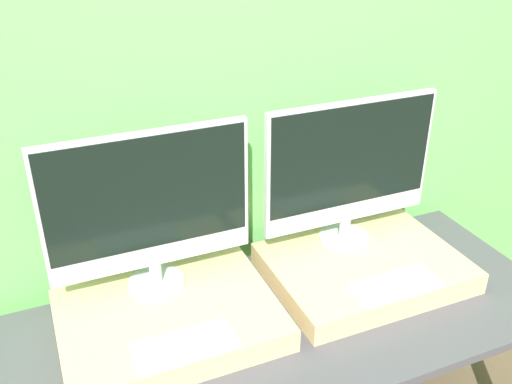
% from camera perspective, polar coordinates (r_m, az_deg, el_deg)
% --- Properties ---
extents(wall_back, '(8.00, 0.04, 2.60)m').
position_cam_1_polar(wall_back, '(1.96, -2.41, 8.16)').
color(wall_back, '#66B75B').
rests_on(wall_back, ground_plane).
extents(workbench, '(1.84, 0.75, 0.74)m').
position_cam_1_polar(workbench, '(1.93, 2.85, -14.07)').
color(workbench, '#47474C').
rests_on(workbench, ground_plane).
extents(wooden_riser_left, '(0.66, 0.49, 0.08)m').
position_cam_1_polar(wooden_riser_left, '(1.83, -8.67, -12.52)').
color(wooden_riser_left, '#D6B77F').
rests_on(wooden_riser_left, workbench).
extents(monitor_left, '(0.64, 0.18, 0.53)m').
position_cam_1_polar(monitor_left, '(1.76, -10.65, -1.46)').
color(monitor_left, silver).
rests_on(monitor_left, wooden_riser_left).
extents(keyboard_left, '(0.29, 0.12, 0.01)m').
position_cam_1_polar(keyboard_left, '(1.67, -7.13, -14.92)').
color(keyboard_left, silver).
rests_on(keyboard_left, wooden_riser_left).
extents(wooden_riser_right, '(0.66, 0.49, 0.08)m').
position_cam_1_polar(wooden_riser_right, '(2.07, 10.75, -7.44)').
color(wooden_riser_right, '#D6B77F').
rests_on(wooden_riser_right, workbench).
extents(monitor_right, '(0.64, 0.18, 0.53)m').
position_cam_1_polar(monitor_right, '(2.01, 9.38, 2.41)').
color(monitor_right, silver).
rests_on(monitor_right, wooden_riser_right).
extents(keyboard_right, '(0.29, 0.12, 0.01)m').
position_cam_1_polar(keyboard_right, '(1.93, 13.71, -8.98)').
color(keyboard_right, silver).
rests_on(keyboard_right, wooden_riser_right).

